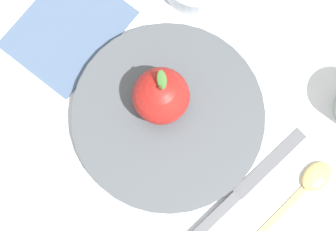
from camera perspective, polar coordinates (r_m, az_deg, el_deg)
ground_plane at (r=0.70m, az=1.22°, el=-0.42°), size 2.40×2.40×0.00m
dinner_plate at (r=0.69m, az=0.00°, el=-0.14°), size 0.27×0.27×0.02m
apple at (r=0.65m, az=-0.81°, el=2.24°), size 0.08×0.08×0.09m
knife at (r=0.70m, az=7.97°, el=-8.94°), size 0.18×0.14×0.01m
spoon at (r=0.71m, az=15.74°, el=-7.68°), size 0.14×0.11×0.01m
linen_napkin at (r=0.75m, az=-11.35°, el=9.76°), size 0.21×0.20×0.00m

